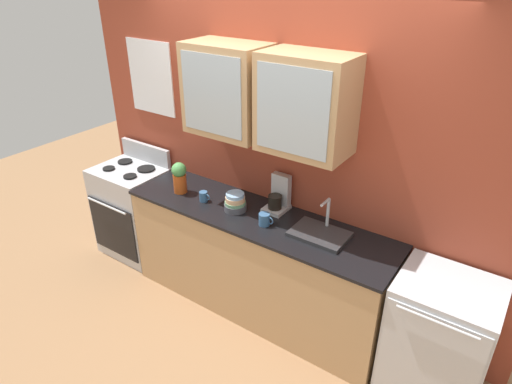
{
  "coord_description": "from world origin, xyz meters",
  "views": [
    {
      "loc": [
        1.71,
        -2.46,
        2.71
      ],
      "look_at": [
        -0.0,
        0.0,
        1.12
      ],
      "focal_mm": 31.26,
      "sensor_mm": 36.0,
      "label": 1
    }
  ],
  "objects_px": {
    "sink_faucet": "(320,233)",
    "cup_near_bowls": "(204,196)",
    "vase": "(179,177)",
    "coffee_maker": "(278,197)",
    "cup_near_sink": "(265,219)",
    "bowl_stack": "(235,202)",
    "stove_range": "(134,210)",
    "dishwasher": "(438,340)"
  },
  "relations": [
    {
      "from": "vase",
      "to": "dishwasher",
      "type": "distance_m",
      "value": 2.31
    },
    {
      "from": "sink_faucet",
      "to": "vase",
      "type": "relative_size",
      "value": 1.5
    },
    {
      "from": "coffee_maker",
      "to": "bowl_stack",
      "type": "bearing_deg",
      "value": -142.12
    },
    {
      "from": "bowl_stack",
      "to": "vase",
      "type": "distance_m",
      "value": 0.58
    },
    {
      "from": "cup_near_sink",
      "to": "cup_near_bowls",
      "type": "distance_m",
      "value": 0.62
    },
    {
      "from": "bowl_stack",
      "to": "vase",
      "type": "bearing_deg",
      "value": -177.77
    },
    {
      "from": "vase",
      "to": "dishwasher",
      "type": "xyz_separation_m",
      "value": [
        2.23,
        0.04,
        -0.6
      ]
    },
    {
      "from": "sink_faucet",
      "to": "vase",
      "type": "bearing_deg",
      "value": -176.74
    },
    {
      "from": "cup_near_sink",
      "to": "dishwasher",
      "type": "xyz_separation_m",
      "value": [
        1.34,
        0.07,
        -0.51
      ]
    },
    {
      "from": "stove_range",
      "to": "vase",
      "type": "bearing_deg",
      "value": -3.34
    },
    {
      "from": "cup_near_sink",
      "to": "coffee_maker",
      "type": "bearing_deg",
      "value": 100.05
    },
    {
      "from": "dishwasher",
      "to": "coffee_maker",
      "type": "distance_m",
      "value": 1.51
    },
    {
      "from": "sink_faucet",
      "to": "vase",
      "type": "distance_m",
      "value": 1.31
    },
    {
      "from": "sink_faucet",
      "to": "cup_near_bowls",
      "type": "xyz_separation_m",
      "value": [
        -1.03,
        -0.09,
        0.02
      ]
    },
    {
      "from": "sink_faucet",
      "to": "cup_near_bowls",
      "type": "relative_size",
      "value": 3.97
    },
    {
      "from": "cup_near_bowls",
      "to": "coffee_maker",
      "type": "bearing_deg",
      "value": 23.07
    },
    {
      "from": "stove_range",
      "to": "bowl_stack",
      "type": "xyz_separation_m",
      "value": [
        1.31,
        -0.02,
        0.52
      ]
    },
    {
      "from": "stove_range",
      "to": "sink_faucet",
      "type": "xyz_separation_m",
      "value": [
        2.03,
        0.03,
        0.47
      ]
    },
    {
      "from": "cup_near_bowls",
      "to": "dishwasher",
      "type": "bearing_deg",
      "value": 1.44
    },
    {
      "from": "cup_near_sink",
      "to": "dishwasher",
      "type": "distance_m",
      "value": 1.44
    },
    {
      "from": "cup_near_bowls",
      "to": "dishwasher",
      "type": "height_order",
      "value": "cup_near_bowls"
    },
    {
      "from": "cup_near_bowls",
      "to": "bowl_stack",
      "type": "bearing_deg",
      "value": 6.29
    },
    {
      "from": "coffee_maker",
      "to": "sink_faucet",
      "type": "bearing_deg",
      "value": -19.08
    },
    {
      "from": "stove_range",
      "to": "cup_near_bowls",
      "type": "relative_size",
      "value": 10.66
    },
    {
      "from": "bowl_stack",
      "to": "cup_near_bowls",
      "type": "distance_m",
      "value": 0.3
    },
    {
      "from": "vase",
      "to": "cup_near_bowls",
      "type": "relative_size",
      "value": 2.64
    },
    {
      "from": "cup_near_sink",
      "to": "sink_faucet",
      "type": "bearing_deg",
      "value": 14.45
    },
    {
      "from": "stove_range",
      "to": "coffee_maker",
      "type": "xyz_separation_m",
      "value": [
        1.58,
        0.19,
        0.56
      ]
    },
    {
      "from": "sink_faucet",
      "to": "dishwasher",
      "type": "distance_m",
      "value": 1.05
    },
    {
      "from": "sink_faucet",
      "to": "dishwasher",
      "type": "xyz_separation_m",
      "value": [
        0.93,
        -0.04,
        -0.48
      ]
    },
    {
      "from": "stove_range",
      "to": "cup_near_bowls",
      "type": "xyz_separation_m",
      "value": [
        1.0,
        -0.05,
        0.49
      ]
    },
    {
      "from": "stove_range",
      "to": "coffee_maker",
      "type": "height_order",
      "value": "coffee_maker"
    },
    {
      "from": "bowl_stack",
      "to": "cup_near_bowls",
      "type": "relative_size",
      "value": 1.74
    },
    {
      "from": "vase",
      "to": "dishwasher",
      "type": "bearing_deg",
      "value": 0.98
    },
    {
      "from": "stove_range",
      "to": "bowl_stack",
      "type": "bearing_deg",
      "value": -0.89
    },
    {
      "from": "vase",
      "to": "coffee_maker",
      "type": "bearing_deg",
      "value": 15.41
    },
    {
      "from": "stove_range",
      "to": "cup_near_bowls",
      "type": "bearing_deg",
      "value": -3.06
    },
    {
      "from": "stove_range",
      "to": "coffee_maker",
      "type": "bearing_deg",
      "value": 6.88
    },
    {
      "from": "sink_faucet",
      "to": "cup_near_sink",
      "type": "relative_size",
      "value": 3.31
    },
    {
      "from": "vase",
      "to": "cup_near_bowls",
      "type": "xyz_separation_m",
      "value": [
        0.27,
        -0.01,
        -0.1
      ]
    },
    {
      "from": "sink_faucet",
      "to": "cup_near_sink",
      "type": "bearing_deg",
      "value": -165.55
    },
    {
      "from": "dishwasher",
      "to": "cup_near_sink",
      "type": "bearing_deg",
      "value": -177.0
    }
  ]
}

